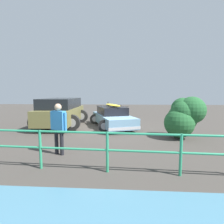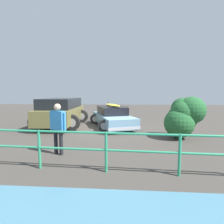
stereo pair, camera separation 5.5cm
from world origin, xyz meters
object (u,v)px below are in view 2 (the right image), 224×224
suv_car (62,111)px  person_bystander (58,124)px  sedan_car (113,117)px  bush_near_left (183,117)px

suv_car → person_bystander: suv_car is taller
sedan_car → suv_car: 3.14m
person_bystander → bush_near_left: (-4.72, -2.46, -0.04)m
sedan_car → suv_car: size_ratio=0.96×
bush_near_left → sedan_car: bearing=-36.7°
sedan_car → bush_near_left: bush_near_left is taller
person_bystander → bush_near_left: bearing=-152.4°
person_bystander → suv_car: bearing=-71.1°
sedan_car → suv_car: (3.12, -0.05, 0.31)m
suv_car → bush_near_left: bush_near_left is taller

